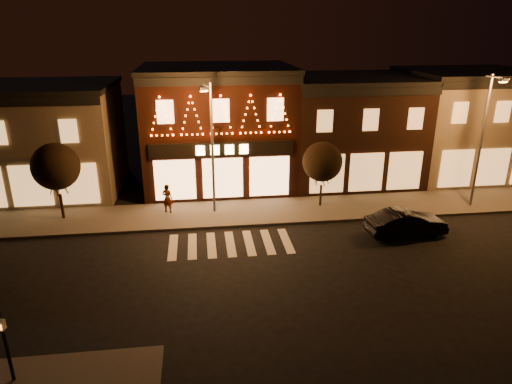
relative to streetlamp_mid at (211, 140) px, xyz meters
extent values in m
plane|color=black|center=(0.70, -8.07, -4.68)|extent=(120.00, 120.00, 0.00)
cube|color=#47423D|center=(2.70, -0.07, -4.61)|extent=(44.00, 4.00, 0.15)
cube|color=#665C49|center=(-12.30, 5.93, -1.18)|extent=(12.00, 8.00, 7.00)
cube|color=black|center=(-12.30, 5.93, 2.47)|extent=(12.20, 8.20, 0.30)
cube|color=black|center=(0.70, 5.93, -0.68)|extent=(10.00, 8.00, 8.00)
cube|color=black|center=(0.70, 5.93, 3.47)|extent=(10.20, 8.20, 0.30)
cube|color=black|center=(0.70, 1.88, 3.07)|extent=(10.00, 0.25, 0.50)
cube|color=black|center=(0.70, 1.83, -1.08)|extent=(9.00, 0.15, 0.90)
cube|color=#FFD87F|center=(0.70, 1.73, -1.08)|extent=(3.40, 0.08, 0.60)
cube|color=black|center=(10.20, 5.93, -1.08)|extent=(9.00, 8.00, 7.20)
cube|color=black|center=(10.20, 5.93, 2.67)|extent=(9.20, 8.20, 0.30)
cube|color=black|center=(10.20, 1.88, 2.27)|extent=(9.00, 0.25, 0.50)
cube|color=#665C49|center=(19.20, 5.93, -0.93)|extent=(9.00, 8.00, 7.50)
cube|color=black|center=(19.20, 5.93, 2.97)|extent=(9.20, 8.20, 0.30)
cube|color=black|center=(19.20, 1.88, 2.57)|extent=(9.00, 0.25, 0.50)
cylinder|color=black|center=(-7.00, -13.16, -2.39)|extent=(0.11, 0.11, 4.29)
cylinder|color=#59595E|center=(0.06, 0.22, -0.67)|extent=(0.15, 0.15, 7.72)
cylinder|color=#59595E|center=(-0.14, -0.53, 3.09)|extent=(0.48, 1.52, 0.10)
cube|color=#59595E|center=(-0.33, -1.27, 3.05)|extent=(0.54, 0.38, 0.17)
cube|color=orange|center=(-0.33, -1.27, 2.94)|extent=(0.40, 0.28, 0.05)
cylinder|color=#59595E|center=(16.20, -0.83, -0.49)|extent=(0.16, 0.16, 8.09)
cylinder|color=#59595E|center=(16.01, -1.61, 3.46)|extent=(0.48, 1.60, 0.10)
cube|color=#59595E|center=(15.82, -2.40, 3.40)|extent=(0.56, 0.39, 0.18)
cube|color=orange|center=(15.82, -2.40, 3.29)|extent=(0.42, 0.29, 0.05)
cylinder|color=black|center=(-8.86, 0.33, -3.80)|extent=(0.17, 0.17, 1.48)
sphere|color=black|center=(-8.86, 0.33, -1.37)|extent=(2.70, 2.70, 2.70)
cylinder|color=black|center=(6.73, 0.33, -3.87)|extent=(0.15, 0.15, 1.33)
sphere|color=black|center=(6.73, 0.33, -1.68)|extent=(2.44, 2.44, 2.44)
imported|color=black|center=(10.32, -4.21, -3.96)|extent=(4.47, 1.85, 1.44)
imported|color=gray|center=(-2.74, 0.40, -3.64)|extent=(0.77, 0.64, 1.79)
camera|label=1|loc=(-0.74, -25.86, 6.30)|focal=32.19mm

